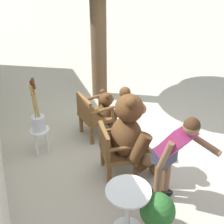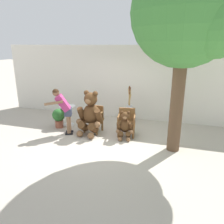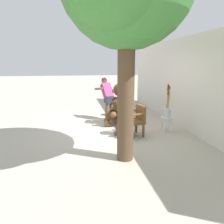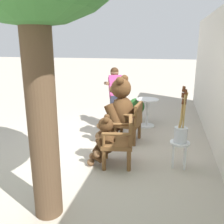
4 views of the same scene
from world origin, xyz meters
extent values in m
plane|color=#B2A899|center=(0.00, 0.00, 0.00)|extent=(60.00, 60.00, 0.00)
cube|color=brown|center=(-0.57, 0.58, 0.41)|extent=(0.62, 0.58, 0.07)
cylinder|color=brown|center=(-0.82, 0.40, 0.18)|extent=(0.07, 0.07, 0.37)
cylinder|color=brown|center=(-0.36, 0.34, 0.18)|extent=(0.07, 0.07, 0.37)
cylinder|color=brown|center=(-0.77, 0.81, 0.18)|extent=(0.07, 0.07, 0.37)
cylinder|color=brown|center=(-0.31, 0.76, 0.18)|extent=(0.07, 0.07, 0.37)
cube|color=brown|center=(-0.54, 0.81, 0.65)|extent=(0.52, 0.12, 0.42)
cylinder|color=brown|center=(-0.81, 0.61, 0.66)|extent=(0.11, 0.48, 0.06)
cylinder|color=brown|center=(-0.84, 0.40, 0.55)|extent=(0.05, 0.05, 0.22)
cylinder|color=brown|center=(-0.32, 0.55, 0.66)|extent=(0.11, 0.48, 0.06)
cylinder|color=brown|center=(-0.34, 0.34, 0.55)|extent=(0.05, 0.05, 0.22)
cube|color=brown|center=(0.57, 0.58, 0.41)|extent=(0.64, 0.61, 0.07)
cylinder|color=brown|center=(0.37, 0.33, 0.18)|extent=(0.07, 0.07, 0.37)
cylinder|color=brown|center=(0.83, 0.41, 0.18)|extent=(0.07, 0.07, 0.37)
cylinder|color=brown|center=(0.30, 0.75, 0.18)|extent=(0.07, 0.07, 0.37)
cylinder|color=brown|center=(0.76, 0.82, 0.18)|extent=(0.07, 0.07, 0.37)
cube|color=brown|center=(0.53, 0.80, 0.65)|extent=(0.52, 0.15, 0.42)
cylinder|color=brown|center=(0.32, 0.54, 0.66)|extent=(0.13, 0.48, 0.06)
cylinder|color=brown|center=(0.35, 0.33, 0.55)|extent=(0.05, 0.05, 0.22)
cylinder|color=brown|center=(0.81, 0.62, 0.66)|extent=(0.13, 0.48, 0.06)
cylinder|color=brown|center=(0.85, 0.41, 0.55)|extent=(0.05, 0.05, 0.22)
ellipsoid|color=#4C3019|center=(-0.57, 0.46, 0.65)|extent=(0.63, 0.56, 0.67)
sphere|color=#4C3019|center=(-0.57, 0.42, 1.17)|extent=(0.43, 0.43, 0.43)
ellipsoid|color=brown|center=(-0.59, 0.24, 1.13)|extent=(0.22, 0.18, 0.16)
sphere|color=black|center=(-0.59, 0.24, 1.14)|extent=(0.06, 0.06, 0.06)
sphere|color=#4C3019|center=(-0.73, 0.46, 1.35)|extent=(0.17, 0.17, 0.17)
sphere|color=#4C3019|center=(-0.41, 0.43, 1.35)|extent=(0.17, 0.17, 0.17)
cylinder|color=#4C3019|center=(-0.89, 0.38, 0.65)|extent=(0.23, 0.39, 0.51)
sphere|color=brown|center=(-0.92, 0.25, 0.43)|extent=(0.20, 0.20, 0.20)
cylinder|color=#4C3019|center=(-0.27, 0.31, 0.65)|extent=(0.23, 0.39, 0.51)
sphere|color=brown|center=(-0.27, 0.18, 0.43)|extent=(0.20, 0.20, 0.20)
cylinder|color=#4C3019|center=(-0.77, 0.23, 0.29)|extent=(0.29, 0.44, 0.39)
sphere|color=brown|center=(-0.81, 0.04, 0.11)|extent=(0.21, 0.21, 0.21)
cylinder|color=#4C3019|center=(-0.42, 0.19, 0.29)|extent=(0.29, 0.44, 0.39)
sphere|color=brown|center=(-0.42, -0.01, 0.11)|extent=(0.21, 0.21, 0.21)
ellipsoid|color=#4C3019|center=(0.57, 0.40, 0.40)|extent=(0.41, 0.36, 0.42)
sphere|color=#4C3019|center=(0.57, 0.38, 0.72)|extent=(0.26, 0.26, 0.26)
ellipsoid|color=brown|center=(0.59, 0.27, 0.70)|extent=(0.14, 0.12, 0.10)
sphere|color=black|center=(0.59, 0.27, 0.71)|extent=(0.04, 0.04, 0.04)
sphere|color=#4C3019|center=(0.47, 0.37, 0.83)|extent=(0.10, 0.10, 0.10)
sphere|color=#4C3019|center=(0.66, 0.41, 0.83)|extent=(0.10, 0.10, 0.10)
cylinder|color=#4C3019|center=(0.39, 0.30, 0.40)|extent=(0.15, 0.25, 0.31)
sphere|color=brown|center=(0.39, 0.21, 0.26)|extent=(0.12, 0.12, 0.12)
cylinder|color=#4C3019|center=(0.77, 0.36, 0.40)|extent=(0.15, 0.25, 0.31)
sphere|color=brown|center=(0.79, 0.28, 0.26)|extent=(0.12, 0.12, 0.12)
cylinder|color=#4C3019|center=(0.48, 0.23, 0.18)|extent=(0.19, 0.28, 0.24)
sphere|color=brown|center=(0.49, 0.10, 0.07)|extent=(0.13, 0.13, 0.13)
cylinder|color=#4C3019|center=(0.70, 0.27, 0.18)|extent=(0.19, 0.28, 0.24)
sphere|color=brown|center=(0.73, 0.14, 0.07)|extent=(0.13, 0.13, 0.13)
cube|color=black|center=(-1.30, 0.27, 0.03)|extent=(0.26, 0.17, 0.06)
cylinder|color=brown|center=(-1.30, 0.27, 0.47)|extent=(0.12, 0.12, 0.82)
cube|color=black|center=(-1.23, 0.10, 0.03)|extent=(0.26, 0.17, 0.06)
cylinder|color=brown|center=(-1.23, 0.10, 0.47)|extent=(0.12, 0.12, 0.82)
cube|color=#33384C|center=(-1.26, 0.18, 0.75)|extent=(0.31, 0.36, 0.24)
cube|color=#9E2D66|center=(-1.40, 0.13, 1.05)|extent=(0.55, 0.47, 0.56)
sphere|color=brown|center=(-1.58, 0.06, 1.38)|extent=(0.21, 0.21, 0.21)
sphere|color=#382314|center=(-1.58, 0.06, 1.40)|extent=(0.21, 0.21, 0.21)
cylinder|color=brown|center=(-1.56, -0.14, 1.10)|extent=(0.56, 0.29, 0.16)
cylinder|color=brown|center=(-1.47, 0.31, 0.93)|extent=(0.24, 0.16, 0.50)
cylinder|color=silver|center=(0.42, 1.64, 0.45)|extent=(0.34, 0.34, 0.03)
cylinder|color=silver|center=(0.52, 1.74, 0.22)|extent=(0.04, 0.04, 0.43)
cylinder|color=silver|center=(0.32, 1.74, 0.22)|extent=(0.04, 0.04, 0.43)
cylinder|color=silver|center=(0.52, 1.54, 0.22)|extent=(0.04, 0.04, 0.43)
cylinder|color=silver|center=(0.32, 1.54, 0.22)|extent=(0.04, 0.04, 0.43)
cylinder|color=silver|center=(0.42, 1.64, 0.59)|extent=(0.22, 0.22, 0.26)
cylinder|color=tan|center=(0.41, 1.64, 0.94)|extent=(0.15, 0.13, 0.79)
cylinder|color=#592D19|center=(0.41, 1.64, 1.38)|extent=(0.06, 0.05, 0.09)
cylinder|color=tan|center=(0.42, 1.67, 0.83)|extent=(0.11, 0.03, 0.58)
cylinder|color=#592D19|center=(0.42, 1.67, 1.16)|extent=(0.06, 0.04, 0.09)
cylinder|color=tan|center=(0.39, 1.64, 0.93)|extent=(0.03, 0.15, 0.78)
cylinder|color=#592D19|center=(0.39, 1.64, 1.36)|extent=(0.04, 0.06, 0.09)
cylinder|color=tan|center=(0.43, 1.67, 0.91)|extent=(0.07, 0.04, 0.75)
cylinder|color=#592D19|center=(0.43, 1.67, 1.33)|extent=(0.05, 0.05, 0.08)
cylinder|color=tan|center=(0.41, 1.63, 0.88)|extent=(0.07, 0.04, 0.69)
cylinder|color=#592D19|center=(0.41, 1.63, 1.27)|extent=(0.05, 0.05, 0.08)
cylinder|color=tan|center=(0.41, 1.64, 0.83)|extent=(0.03, 0.10, 0.58)
cylinder|color=#592D19|center=(0.41, 1.64, 1.16)|extent=(0.04, 0.05, 0.09)
cylinder|color=silver|center=(-1.67, 0.90, 0.70)|extent=(0.56, 0.56, 0.03)
cylinder|color=silver|center=(-1.67, 0.90, 0.34)|extent=(0.07, 0.07, 0.69)
cylinder|color=silver|center=(-1.67, 0.90, 0.01)|extent=(0.40, 0.40, 0.03)
cylinder|color=brown|center=(2.04, 0.01, 1.41)|extent=(0.34, 0.34, 2.81)
cylinder|color=brown|center=(-1.87, 0.59, 0.13)|extent=(0.28, 0.28, 0.26)
sphere|color=#286028|center=(-1.87, 0.59, 0.46)|extent=(0.44, 0.44, 0.44)
camera|label=1|loc=(-4.14, 2.05, 3.44)|focal=50.00mm
camera|label=2|loc=(2.04, -5.78, 2.82)|focal=35.00mm
camera|label=3|loc=(6.29, -1.00, 2.01)|focal=35.00mm
camera|label=4|loc=(4.53, 1.40, 2.09)|focal=40.00mm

